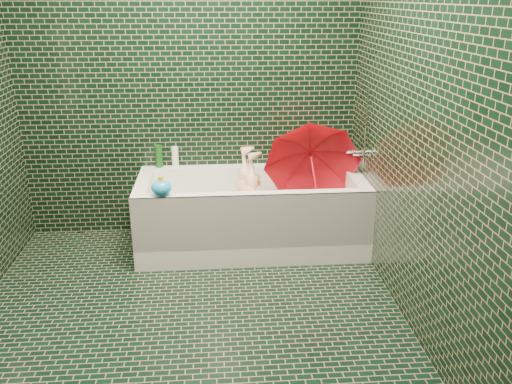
{
  "coord_description": "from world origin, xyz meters",
  "views": [
    {
      "loc": [
        0.18,
        -2.8,
        1.84
      ],
      "look_at": [
        0.47,
        0.82,
        0.51
      ],
      "focal_mm": 38.0,
      "sensor_mm": 36.0,
      "label": 1
    }
  ],
  "objects": [
    {
      "name": "bottle_right_pump",
      "position": [
        1.19,
        1.35,
        0.65
      ],
      "size": [
        0.06,
        0.06,
        0.19
      ],
      "primitive_type": "cylinder",
      "rotation": [
        0.0,
        0.0,
        0.23
      ],
      "color": "silver",
      "rests_on": "bathtub"
    },
    {
      "name": "rubber_duck",
      "position": [
        1.0,
        1.36,
        0.6
      ],
      "size": [
        0.13,
        0.1,
        0.1
      ],
      "rotation": [
        0.0,
        0.0,
        0.31
      ],
      "color": "gold",
      "rests_on": "bathtub"
    },
    {
      "name": "soap_bottle_b",
      "position": [
        1.13,
        1.37,
        0.55
      ],
      "size": [
        0.08,
        0.09,
        0.17
      ],
      "primitive_type": "imported",
      "rotation": [
        0.0,
        0.0,
        -0.07
      ],
      "color": "#54207B",
      "rests_on": "bathtub"
    },
    {
      "name": "bathtub",
      "position": [
        0.45,
        1.01,
        0.21
      ],
      "size": [
        1.7,
        0.75,
        0.55
      ],
      "color": "white",
      "rests_on": "floor"
    },
    {
      "name": "soap_bottle_a",
      "position": [
        1.22,
        1.33,
        0.55
      ],
      "size": [
        0.13,
        0.13,
        0.27
      ],
      "primitive_type": "imported",
      "rotation": [
        0.0,
        0.0,
        0.25
      ],
      "color": "white",
      "rests_on": "bathtub"
    },
    {
      "name": "floor",
      "position": [
        0.0,
        0.0,
        0.0
      ],
      "size": [
        2.8,
        2.8,
        0.0
      ],
      "primitive_type": "plane",
      "color": "black",
      "rests_on": "ground"
    },
    {
      "name": "bottle_right_tall",
      "position": [
        1.14,
        1.35,
        0.67
      ],
      "size": [
        0.06,
        0.06,
        0.24
      ],
      "primitive_type": "cylinder",
      "rotation": [
        0.0,
        0.0,
        -0.1
      ],
      "color": "#124213",
      "rests_on": "bathtub"
    },
    {
      "name": "bath_mat",
      "position": [
        0.45,
        1.02,
        0.16
      ],
      "size": [
        1.35,
        0.47,
        0.01
      ],
      "primitive_type": "cube",
      "color": "#42D52A",
      "rests_on": "bathtub"
    },
    {
      "name": "wall_front",
      "position": [
        0.0,
        -1.4,
        1.25
      ],
      "size": [
        2.8,
        0.0,
        2.8
      ],
      "primitive_type": "plane",
      "rotation": [
        -1.57,
        0.0,
        0.0
      ],
      "color": "black",
      "rests_on": "floor"
    },
    {
      "name": "soap_bottle_c",
      "position": [
        1.15,
        1.33,
        0.55
      ],
      "size": [
        0.14,
        0.14,
        0.17
      ],
      "primitive_type": "imported",
      "rotation": [
        0.0,
        0.0,
        0.07
      ],
      "color": "#124213",
      "rests_on": "bathtub"
    },
    {
      "name": "bath_toy",
      "position": [
        -0.18,
        0.7,
        0.61
      ],
      "size": [
        0.14,
        0.12,
        0.13
      ],
      "rotation": [
        0.0,
        0.0,
        -0.06
      ],
      "color": "#1886D8",
      "rests_on": "bathtub"
    },
    {
      "name": "bottle_left_short",
      "position": [
        -0.13,
        1.36,
        0.63
      ],
      "size": [
        0.07,
        0.07,
        0.17
      ],
      "primitive_type": "cylinder",
      "rotation": [
        0.0,
        0.0,
        -0.43
      ],
      "color": "white",
      "rests_on": "bathtub"
    },
    {
      "name": "wall_back",
      "position": [
        0.0,
        1.4,
        1.25
      ],
      "size": [
        2.8,
        0.0,
        2.8
      ],
      "primitive_type": "plane",
      "rotation": [
        1.57,
        0.0,
        0.0
      ],
      "color": "black",
      "rests_on": "floor"
    },
    {
      "name": "faucet",
      "position": [
        1.26,
        1.02,
        0.77
      ],
      "size": [
        0.18,
        0.19,
        0.55
      ],
      "color": "silver",
      "rests_on": "wall_right"
    },
    {
      "name": "umbrella",
      "position": [
        0.91,
        0.97,
        0.6
      ],
      "size": [
        0.96,
        0.96,
        1.05
      ],
      "primitive_type": "imported",
      "rotation": [
        0.37,
        -0.49,
        -0.25
      ],
      "color": "red",
      "rests_on": "bathtub"
    },
    {
      "name": "wall_right",
      "position": [
        1.3,
        0.0,
        1.25
      ],
      "size": [
        0.0,
        2.8,
        2.8
      ],
      "primitive_type": "plane",
      "rotation": [
        1.57,
        0.0,
        -1.57
      ],
      "color": "black",
      "rests_on": "floor"
    },
    {
      "name": "bottle_left_tall",
      "position": [
        -0.26,
        1.37,
        0.64
      ],
      "size": [
        0.07,
        0.07,
        0.18
      ],
      "primitive_type": "cylinder",
      "rotation": [
        0.0,
        0.0,
        0.13
      ],
      "color": "#124213",
      "rests_on": "bathtub"
    },
    {
      "name": "child",
      "position": [
        0.46,
        1.01,
        0.31
      ],
      "size": [
        0.97,
        0.51,
        0.25
      ],
      "primitive_type": "imported",
      "rotation": [
        -1.53,
        0.0,
        -1.38
      ],
      "color": "#E4A98F",
      "rests_on": "bathtub"
    },
    {
      "name": "water",
      "position": [
        0.45,
        1.02,
        0.3
      ],
      "size": [
        1.48,
        0.53,
        0.0
      ],
      "primitive_type": "cube",
      "color": "silver",
      "rests_on": "bathtub"
    }
  ]
}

